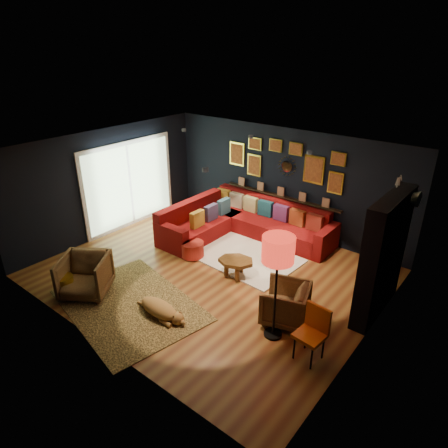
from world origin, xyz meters
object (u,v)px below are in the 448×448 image
Objects in this scene: coffee_table at (236,263)px; floor_lamp at (278,254)px; sectional at (239,223)px; pouf at (193,249)px; dog at (159,306)px; gold_stool at (65,286)px; armchair_left at (84,274)px; armchair_right at (285,302)px; orange_chair at (313,329)px.

coffee_table is 2.23m from floor_lamp.
sectional reaches higher than coffee_table.
pouf is 2.14m from dog.
sectional is 4.28m from gold_stool.
coffee_table is at bearing 82.70° from dog.
coffee_table is 2.94m from armchair_left.
armchair_left is (-0.63, -2.31, 0.24)m from pouf.
coffee_table reaches higher than pouf.
sectional is 4.39× the size of armchair_right.
dog is (1.82, 0.70, -0.02)m from gold_stool.
armchair_right is (1.51, -0.59, 0.06)m from coffee_table.
sectional is 3.79× the size of coffee_table.
coffee_table is at bearing -129.51° from armchair_right.
armchair_left reaches higher than dog.
sectional reaches higher than dog.
sectional is 3.86× the size of orange_chair.
armchair_right is at bearing -21.32° from coffee_table.
floor_lamp reaches higher than dog.
orange_chair is 0.48× the size of floor_lamp.
armchair_left is 4.32m from orange_chair.
coffee_table is 0.49× the size of floor_lamp.
sectional is at bearing 104.87° from dog.
dog is (-0.30, -1.85, -0.13)m from coffee_table.
orange_chair reaches higher than gold_stool.
orange_chair is at bearing 18.61° from gold_stool.
gold_stool is at bearing -103.70° from sectional.
armchair_left reaches higher than coffee_table.
coffee_table is 1.26m from pouf.
pouf is at bearing -121.32° from armchair_right.
gold_stool is at bearing -157.55° from floor_lamp.
gold_stool is (-1.01, -4.16, -0.11)m from sectional.
floor_lamp is 1.59× the size of dog.
orange_chair reaches higher than sectional.
sectional is at bearing 147.42° from orange_chair.
armchair_left is 0.48× the size of floor_lamp.
floor_lamp is at bearing -11.22° from armchair_right.
sectional is at bearing 135.23° from floor_lamp.
orange_chair is at bearing -3.38° from floor_lamp.
sectional is 3.90× the size of armchair_left.
floor_lamp is (2.66, -2.64, 1.22)m from sectional.
coffee_table is 1.78× the size of pouf.
sectional is at bearing 124.44° from coffee_table.
armchair_left is 2.04× the size of gold_stool.
armchair_right is at bearing 153.22° from orange_chair.
pouf is at bearing 71.78° from gold_stool.
orange_chair reaches higher than pouf.
coffee_table is 2.52m from orange_chair.
dog is at bearing -157.33° from orange_chair.
pouf is 2.41m from armchair_left.
sectional is at bearing 76.30° from gold_stool.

